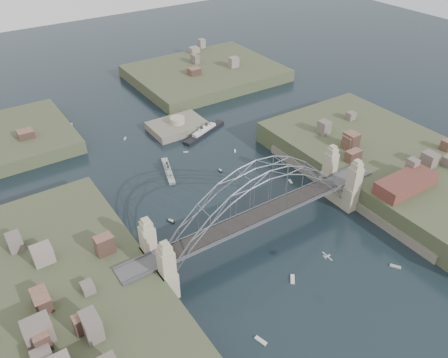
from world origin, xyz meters
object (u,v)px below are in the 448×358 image
bridge (261,203)px  naval_cruiser_far (68,133)px  naval_cruiser_near (168,170)px  ocean_liner (204,132)px  fort_island (178,130)px  wharf_shed (406,183)px

bridge → naval_cruiser_far: 95.20m
naval_cruiser_near → naval_cruiser_far: bearing=113.8°
naval_cruiser_near → ocean_liner: size_ratio=0.72×
fort_island → naval_cruiser_far: bearing=151.6°
naval_cruiser_near → wharf_shed: bearing=-49.4°
wharf_shed → naval_cruiser_far: (-70.42, 104.74, -9.20)m
bridge → naval_cruiser_far: bridge is taller
fort_island → wharf_shed: (32.00, -84.00, 10.34)m
naval_cruiser_near → ocean_liner: 30.09m
ocean_liner → bridge: bearing=-107.4°
fort_island → wharf_shed: wharf_shed is taller
naval_cruiser_near → naval_cruiser_far: size_ratio=1.09×
naval_cruiser_near → ocean_liner: ocean_liner is taller
fort_island → naval_cruiser_near: bearing=-124.9°
bridge → ocean_liner: 64.95m
ocean_liner → naval_cruiser_near: bearing=-146.3°
wharf_shed → naval_cruiser_far: wharf_shed is taller
naval_cruiser_far → ocean_liner: size_ratio=0.66×
wharf_shed → naval_cruiser_far: size_ratio=1.35×
bridge → fort_island: bearing=80.3°
fort_island → ocean_liner: size_ratio=0.97×
wharf_shed → fort_island: bearing=110.9°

